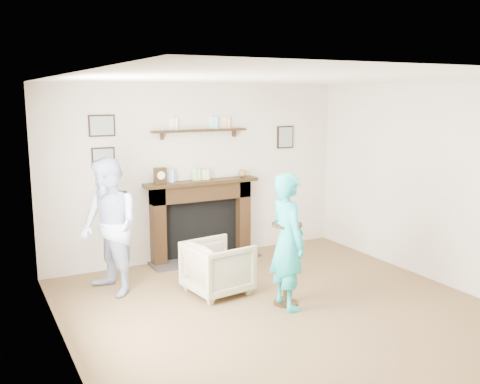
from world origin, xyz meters
name	(u,v)px	position (x,y,z in m)	size (l,w,h in m)	color
ground	(293,318)	(0.00, 0.00, 0.00)	(5.00, 5.00, 0.00)	brown
room_shell	(261,160)	(0.00, 0.69, 1.62)	(4.54, 5.02, 2.52)	beige
armchair	(218,293)	(-0.39, 1.04, 0.00)	(0.68, 0.70, 0.64)	#BEAA8D
man	(112,293)	(-1.52, 1.61, 0.00)	(0.79, 0.62, 1.63)	silver
woman	(287,307)	(0.11, 0.29, 0.00)	(0.55, 0.36, 1.52)	teal
pedestal_table	(287,248)	(0.15, 0.37, 0.66)	(0.34, 0.34, 1.08)	black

